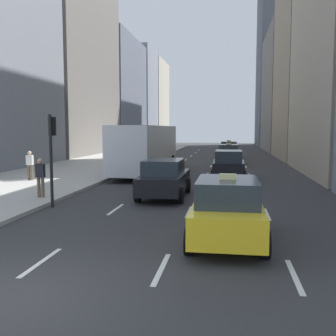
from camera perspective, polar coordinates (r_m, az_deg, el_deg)
The scene contains 13 objects.
sidewalk_left at distance 35.10m, azimuth -9.50°, elevation 0.77°, with size 8.00×66.00×0.15m, color #ADAAA3.
lane_markings at distance 29.38m, azimuth 6.02°, elevation -0.27°, with size 5.72×56.00×0.01m.
building_row_left at distance 54.85m, azimuth -10.83°, elevation 14.84°, with size 6.00×90.60×33.15m.
building_row_right at distance 47.69m, azimuth 19.21°, elevation 17.89°, with size 6.00×71.87×33.52m.
taxi_lead at distance 10.77m, azimuth 8.61°, elevation -5.96°, with size 2.02×4.40×1.87m.
taxi_second at distance 41.59m, azimuth 8.81°, elevation 2.65°, with size 2.02×4.40×1.87m.
taxi_third at distance 33.89m, azimuth 8.79°, elevation 1.97°, with size 2.02×4.40×1.87m.
sedan_black_near at distance 24.53m, azimuth 8.76°, elevation 0.57°, with size 2.02×4.53×1.73m.
sedan_silver_behind at distance 17.45m, azimuth -0.53°, elevation -1.46°, with size 2.02×4.56×1.71m.
city_bus at distance 27.19m, azimuth -3.13°, elevation 3.04°, with size 2.80×11.61×3.25m.
pedestrian_mid_block at distance 17.48m, azimuth -18.02°, elevation -1.08°, with size 0.36×0.22×1.65m.
pedestrian_far_walking at distance 23.52m, azimuth -19.41°, elevation 0.55°, with size 0.36×0.22×1.65m.
traffic_light_pole at distance 15.82m, azimuth -16.53°, elevation 3.16°, with size 0.24×0.42×3.60m.
Camera 1 is at (4.02, -6.19, 3.05)m, focal length 42.00 mm.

